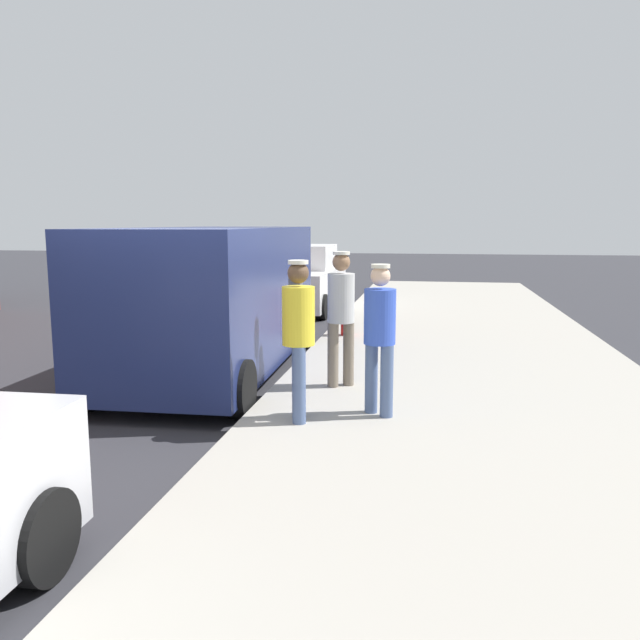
{
  "coord_description": "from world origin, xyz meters",
  "views": [
    {
      "loc": [
        2.97,
        -6.8,
        2.21
      ],
      "look_at": [
        1.65,
        0.67,
        1.05
      ],
      "focal_mm": 35.51,
      "sensor_mm": 36.0,
      "label": 1
    }
  ],
  "objects_px": {
    "parking_meter_near": "(296,309)",
    "pedestrian_in_gray": "(341,310)",
    "pedestrian_in_blue": "(380,330)",
    "parked_van": "(214,296)",
    "parked_sedan_ahead": "(300,280)",
    "fire_hydrant": "(347,313)",
    "pedestrian_in_yellow": "(299,330)"
  },
  "relations": [
    {
      "from": "pedestrian_in_blue",
      "to": "fire_hydrant",
      "type": "relative_size",
      "value": 1.9
    },
    {
      "from": "parking_meter_near",
      "to": "parked_sedan_ahead",
      "type": "xyz_separation_m",
      "value": [
        -1.73,
        8.46,
        -0.43
      ]
    },
    {
      "from": "pedestrian_in_gray",
      "to": "fire_hydrant",
      "type": "distance_m",
      "value": 3.76
    },
    {
      "from": "parked_van",
      "to": "pedestrian_in_yellow",
      "type": "bearing_deg",
      "value": -53.96
    },
    {
      "from": "pedestrian_in_blue",
      "to": "fire_hydrant",
      "type": "distance_m",
      "value": 4.96
    },
    {
      "from": "pedestrian_in_blue",
      "to": "fire_hydrant",
      "type": "height_order",
      "value": "pedestrian_in_blue"
    },
    {
      "from": "pedestrian_in_yellow",
      "to": "pedestrian_in_blue",
      "type": "bearing_deg",
      "value": 22.85
    },
    {
      "from": "parking_meter_near",
      "to": "parked_van",
      "type": "distance_m",
      "value": 1.98
    },
    {
      "from": "parking_meter_near",
      "to": "pedestrian_in_gray",
      "type": "relative_size",
      "value": 0.89
    },
    {
      "from": "pedestrian_in_blue",
      "to": "pedestrian_in_gray",
      "type": "bearing_deg",
      "value": 116.93
    },
    {
      "from": "pedestrian_in_blue",
      "to": "parked_van",
      "type": "distance_m",
      "value": 3.33
    },
    {
      "from": "pedestrian_in_yellow",
      "to": "pedestrian_in_blue",
      "type": "relative_size",
      "value": 1.03
    },
    {
      "from": "parking_meter_near",
      "to": "pedestrian_in_gray",
      "type": "bearing_deg",
      "value": 34.19
    },
    {
      "from": "parking_meter_near",
      "to": "fire_hydrant",
      "type": "distance_m",
      "value": 4.09
    },
    {
      "from": "pedestrian_in_yellow",
      "to": "pedestrian_in_blue",
      "type": "height_order",
      "value": "pedestrian_in_yellow"
    },
    {
      "from": "parking_meter_near",
      "to": "pedestrian_in_gray",
      "type": "xyz_separation_m",
      "value": [
        0.51,
        0.35,
        -0.05
      ]
    },
    {
      "from": "parked_van",
      "to": "fire_hydrant",
      "type": "bearing_deg",
      "value": 59.74
    },
    {
      "from": "pedestrian_in_yellow",
      "to": "parked_van",
      "type": "distance_m",
      "value": 3.02
    },
    {
      "from": "parked_van",
      "to": "parked_sedan_ahead",
      "type": "distance_m",
      "value": 7.18
    },
    {
      "from": "parked_sedan_ahead",
      "to": "fire_hydrant",
      "type": "bearing_deg",
      "value": -67.55
    },
    {
      "from": "pedestrian_in_blue",
      "to": "pedestrian_in_yellow",
      "type": "bearing_deg",
      "value": -157.15
    },
    {
      "from": "parking_meter_near",
      "to": "parked_van",
      "type": "relative_size",
      "value": 0.29
    },
    {
      "from": "parking_meter_near",
      "to": "pedestrian_in_gray",
      "type": "distance_m",
      "value": 0.62
    },
    {
      "from": "pedestrian_in_yellow",
      "to": "fire_hydrant",
      "type": "xyz_separation_m",
      "value": [
        -0.18,
        5.18,
        -0.55
      ]
    },
    {
      "from": "fire_hydrant",
      "to": "parked_sedan_ahead",
      "type": "bearing_deg",
      "value": 112.45
    },
    {
      "from": "pedestrian_in_yellow",
      "to": "parked_sedan_ahead",
      "type": "relative_size",
      "value": 0.38
    },
    {
      "from": "parking_meter_near",
      "to": "parked_van",
      "type": "xyz_separation_m",
      "value": [
        -1.5,
        1.3,
        -0.03
      ]
    },
    {
      "from": "parked_van",
      "to": "parked_sedan_ahead",
      "type": "bearing_deg",
      "value": 91.81
    },
    {
      "from": "pedestrian_in_blue",
      "to": "parked_van",
      "type": "relative_size",
      "value": 0.31
    },
    {
      "from": "parking_meter_near",
      "to": "pedestrian_in_blue",
      "type": "bearing_deg",
      "value": -36.24
    },
    {
      "from": "fire_hydrant",
      "to": "pedestrian_in_gray",
      "type": "bearing_deg",
      "value": -83.7
    },
    {
      "from": "parked_sedan_ahead",
      "to": "parked_van",
      "type": "bearing_deg",
      "value": -88.19
    }
  ]
}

